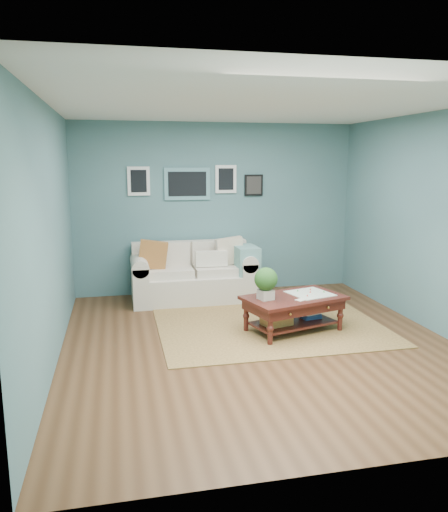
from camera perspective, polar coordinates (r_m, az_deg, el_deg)
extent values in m
plane|color=brown|center=(5.96, 3.97, -9.87)|extent=(5.00, 5.00, 0.00)
plane|color=white|center=(5.61, 4.34, 16.90)|extent=(5.00, 5.00, 0.00)
cube|color=#44676C|center=(8.04, -0.87, 5.43)|extent=(4.50, 0.02, 2.70)
cube|color=#44676C|center=(3.34, 16.26, -2.60)|extent=(4.50, 0.02, 2.70)
cube|color=#44676C|center=(5.45, -19.24, 2.27)|extent=(0.02, 5.00, 2.70)
cube|color=#44676C|center=(6.62, 23.23, 3.41)|extent=(0.02, 5.00, 2.70)
cube|color=#5C939B|center=(7.91, -4.23, 8.22)|extent=(0.72, 0.03, 0.50)
cube|color=black|center=(7.89, -4.21, 8.21)|extent=(0.60, 0.01, 0.38)
cube|color=white|center=(7.84, -9.73, 8.44)|extent=(0.34, 0.03, 0.44)
cube|color=white|center=(8.02, 0.21, 8.78)|extent=(0.34, 0.03, 0.44)
cube|color=black|center=(8.13, 3.41, 8.09)|extent=(0.30, 0.03, 0.34)
cube|color=brown|center=(6.57, 5.15, -7.84)|extent=(2.86, 2.29, 0.01)
cube|color=beige|center=(7.66, -3.56, -3.58)|extent=(1.37, 0.85, 0.41)
cube|color=beige|center=(7.88, -3.96, 0.06)|extent=(1.79, 0.21, 0.46)
cube|color=beige|center=(7.56, -9.58, -3.14)|extent=(0.23, 0.85, 0.60)
cube|color=beige|center=(7.79, 2.26, -2.59)|extent=(0.23, 0.85, 0.60)
cylinder|color=beige|center=(7.50, -9.66, -0.92)|extent=(0.25, 0.85, 0.25)
cylinder|color=beige|center=(7.73, 2.28, -0.43)|extent=(0.25, 0.85, 0.25)
cube|color=beige|center=(7.50, -6.29, -1.85)|extent=(0.69, 0.54, 0.13)
cube|color=beige|center=(7.61, -0.79, -1.61)|extent=(0.69, 0.54, 0.13)
cube|color=beige|center=(7.72, -6.53, 0.29)|extent=(0.69, 0.12, 0.35)
cube|color=beige|center=(7.82, -1.18, 0.50)|extent=(0.69, 0.12, 0.35)
cube|color=#B15A1E|center=(7.43, -8.11, 0.16)|extent=(0.47, 0.17, 0.46)
cube|color=#F3E1D1|center=(7.67, 0.65, 0.59)|extent=(0.46, 0.17, 0.45)
cube|color=beige|center=(7.51, -1.45, -0.30)|extent=(0.48, 0.12, 0.23)
cube|color=#6A9E9D|center=(7.65, 2.49, -1.73)|extent=(0.33, 0.53, 0.77)
cube|color=#370C0D|center=(6.26, 7.97, -4.76)|extent=(1.36, 1.01, 0.04)
cube|color=#370C0D|center=(6.28, 7.96, -5.46)|extent=(1.26, 0.91, 0.12)
cube|color=#370C0D|center=(6.35, 7.90, -7.53)|extent=(1.13, 0.79, 0.03)
sphere|color=gold|center=(5.87, 7.60, -6.61)|extent=(0.03, 0.03, 0.03)
sphere|color=gold|center=(6.21, 11.84, -5.79)|extent=(0.03, 0.03, 0.03)
cylinder|color=#370C0D|center=(5.83, 5.31, -8.21)|extent=(0.06, 0.06, 0.41)
cylinder|color=#370C0D|center=(6.44, 13.15, -6.60)|extent=(0.06, 0.06, 0.41)
cylinder|color=#370C0D|center=(6.26, 2.54, -6.82)|extent=(0.06, 0.06, 0.41)
cylinder|color=#370C0D|center=(6.84, 10.13, -5.46)|extent=(0.06, 0.06, 0.41)
cube|color=beige|center=(6.07, 4.79, -4.40)|extent=(0.20, 0.20, 0.12)
sphere|color=#22531A|center=(6.02, 4.82, -2.64)|extent=(0.28, 0.28, 0.28)
cube|color=silver|center=(6.40, 9.80, -4.24)|extent=(0.60, 0.60, 0.01)
cube|color=#AD8D48|center=(6.18, 6.03, -6.92)|extent=(0.40, 0.33, 0.20)
cube|color=#24498D|center=(6.51, 9.83, -6.50)|extent=(0.28, 0.24, 0.11)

